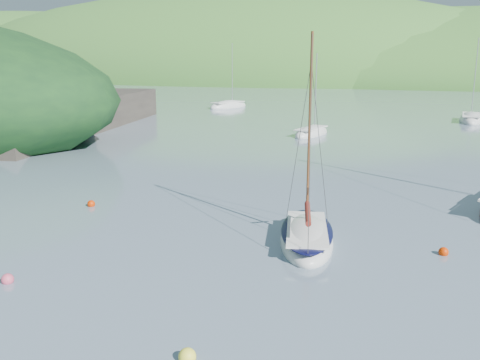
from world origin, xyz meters
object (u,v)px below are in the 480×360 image
(daysailer_white, at_px, (307,237))
(distant_sloop_a, at_px, (311,133))
(distant_sloop_b, at_px, (471,120))
(distant_sloop_c, at_px, (228,106))

(daysailer_white, distance_m, distant_sloop_a, 32.48)
(daysailer_white, bearing_deg, distant_sloop_b, 65.63)
(distant_sloop_a, distance_m, distant_sloop_c, 30.16)
(daysailer_white, height_order, distant_sloop_c, distant_sloop_c)
(distant_sloop_b, relative_size, distant_sloop_c, 1.03)
(daysailer_white, xyz_separation_m, distant_sloop_b, (9.30, 49.46, -0.04))
(daysailer_white, distance_m, distant_sloop_b, 50.33)
(distant_sloop_a, xyz_separation_m, distant_sloop_c, (-18.41, 23.89, 0.02))
(distant_sloop_b, height_order, distant_sloop_c, distant_sloop_b)
(daysailer_white, distance_m, distant_sloop_c, 61.10)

